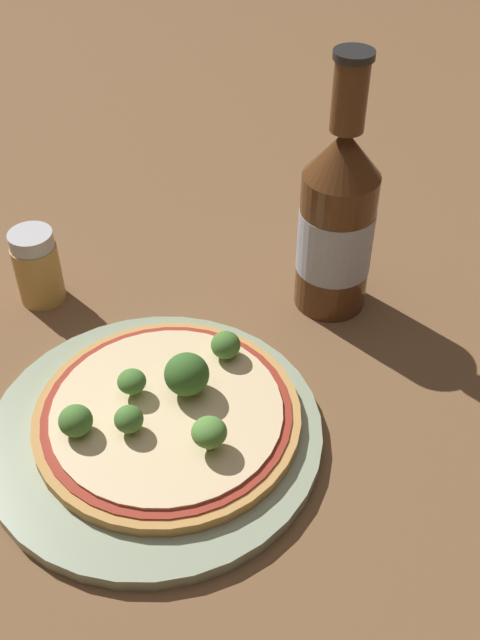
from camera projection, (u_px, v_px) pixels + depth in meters
The scene contains 11 objects.
ground_plane at pixel (144, 430), 0.60m from camera, with size 3.00×3.00×0.00m, color brown.
plate at pixel (155, 432), 0.59m from camera, with size 0.26×0.26×0.01m.
pizza at pixel (167, 415), 0.59m from camera, with size 0.21×0.21×0.01m.
broccoli_floret_0 at pixel (226, 345), 0.62m from camera, with size 0.02×0.02×0.02m.
broccoli_floret_1 at pixel (134, 381), 0.59m from camera, with size 0.02×0.02×0.02m.
broccoli_floret_2 at pixel (188, 377), 0.58m from camera, with size 0.04×0.04×0.04m.
broccoli_floret_3 at pixel (74, 417), 0.56m from camera, with size 0.03×0.03×0.02m.
broccoli_floret_4 at pixel (209, 432), 0.55m from camera, with size 0.03×0.03×0.03m.
broccoli_floret_5 at pixel (129, 419), 0.56m from camera, with size 0.02×0.02×0.02m.
beer_bottle at pixel (337, 221), 0.66m from camera, with size 0.07×0.07×0.24m.
pepper_shaker at pixel (37, 267), 0.70m from camera, with size 0.04×0.04×0.08m.
Camera 1 is at (-0.11, -0.38, 0.47)m, focal length 42.00 mm.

